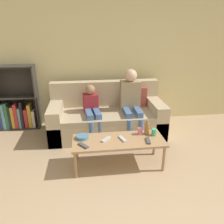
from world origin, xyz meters
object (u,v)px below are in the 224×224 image
object	(u,v)px
cup_near	(154,132)
snack_bowl	(83,137)
coffee_table	(119,142)
person_adult	(131,98)
cup_far	(140,131)
tv_remote_3	(123,139)
bottle	(147,128)
tv_remote_0	(106,139)
couch	(107,118)
person_child	(92,109)
tv_remote_1	(148,141)
bookshelf	(17,106)
tv_remote_2	(83,146)

from	to	relation	value
cup_near	snack_bowl	distance (m)	1.00
coffee_table	person_adult	world-z (taller)	person_adult
cup_far	tv_remote_3	distance (m)	0.30
person_adult	bottle	xyz separation A→B (m)	(0.06, -0.84, -0.19)
tv_remote_0	cup_far	bearing A→B (deg)	54.98
person_adult	cup_near	bearing A→B (deg)	-79.90
person_adult	couch	bearing A→B (deg)	167.94
snack_bowl	tv_remote_0	bearing A→B (deg)	-15.04
tv_remote_3	snack_bowl	size ratio (longest dim) A/B	1.01
person_child	snack_bowl	distance (m)	0.82
cup_near	person_adult	bearing A→B (deg)	100.01
tv_remote_1	bookshelf	bearing A→B (deg)	150.85
person_adult	snack_bowl	size ratio (longest dim) A/B	6.72
cup_far	tv_remote_3	xyz separation A→B (m)	(-0.27, -0.12, -0.04)
tv_remote_0	person_adult	bearing A→B (deg)	103.40
person_child	tv_remote_0	world-z (taller)	person_child
person_adult	tv_remote_2	xyz separation A→B (m)	(-0.84, -1.07, -0.26)
coffee_table	tv_remote_3	bearing A→B (deg)	-2.04
cup_near	bottle	size ratio (longest dim) A/B	0.46
bookshelf	person_adult	size ratio (longest dim) A/B	1.02
couch	person_child	distance (m)	0.39
coffee_table	cup_far	distance (m)	0.36
cup_far	bottle	size ratio (longest dim) A/B	0.47
cup_near	bottle	distance (m)	0.11
couch	snack_bowl	distance (m)	1.04
bookshelf	tv_remote_3	distance (m)	2.32
person_adult	person_child	xyz separation A→B (m)	(-0.68, -0.05, -0.15)
person_child	bookshelf	bearing A→B (deg)	150.37
couch	tv_remote_2	size ratio (longest dim) A/B	12.24
person_adult	person_child	distance (m)	0.70
tv_remote_2	bookshelf	bearing A→B (deg)	89.02
person_child	cup_far	world-z (taller)	person_child
tv_remote_2	cup_near	bearing A→B (deg)	-28.12
tv_remote_1	snack_bowl	size ratio (longest dim) A/B	1.00
couch	tv_remote_2	bearing A→B (deg)	-110.47
tv_remote_2	bottle	bearing A→B (deg)	-24.23
cup_far	tv_remote_3	size ratio (longest dim) A/B	0.56
coffee_table	tv_remote_0	size ratio (longest dim) A/B	7.96
cup_near	tv_remote_1	size ratio (longest dim) A/B	0.55
person_child	cup_far	size ratio (longest dim) A/B	9.32
snack_bowl	tv_remote_1	bearing A→B (deg)	-12.62
tv_remote_2	tv_remote_3	bearing A→B (deg)	-26.56
couch	cup_far	bearing A→B (deg)	-67.80
couch	bookshelf	distance (m)	1.73
couch	bookshelf	bearing A→B (deg)	164.70
bookshelf	snack_bowl	xyz separation A→B (m)	(1.23, -1.39, 0.00)
bookshelf	tv_remote_2	size ratio (longest dim) A/B	7.35
tv_remote_0	bottle	distance (m)	0.61
tv_remote_2	snack_bowl	xyz separation A→B (m)	(-0.01, 0.22, 0.01)
tv_remote_2	snack_bowl	distance (m)	0.22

